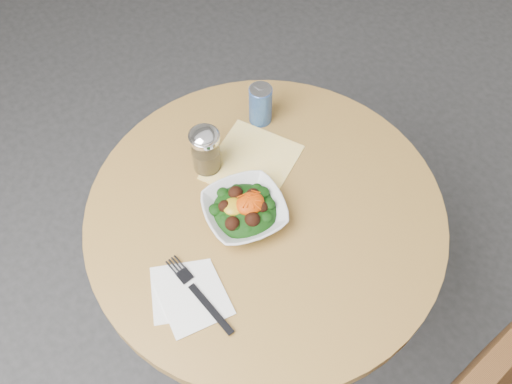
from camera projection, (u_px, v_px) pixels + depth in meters
The scene contains 8 objects.
ground at pixel (263, 321), 2.04m from camera, with size 6.00×6.00×0.00m, color #2D2D30.
table at pixel (264, 248), 1.58m from camera, with size 0.90×0.90×0.75m.
cloth_napkin at pixel (252, 162), 1.50m from camera, with size 0.22×0.20×0.00m, color yellow.
paper_napkins at pixel (189, 295), 1.29m from camera, with size 0.19×0.21×0.00m.
salad_bowl at pixel (245, 210), 1.39m from camera, with size 0.23×0.23×0.07m.
fork at pixel (197, 292), 1.29m from camera, with size 0.04×0.24×0.00m.
spice_shaker at pixel (206, 150), 1.44m from camera, with size 0.08×0.08×0.14m.
beverage_can at pixel (260, 104), 1.53m from camera, with size 0.06×0.06×0.12m.
Camera 1 is at (-0.45, -0.59, 1.96)m, focal length 40.00 mm.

